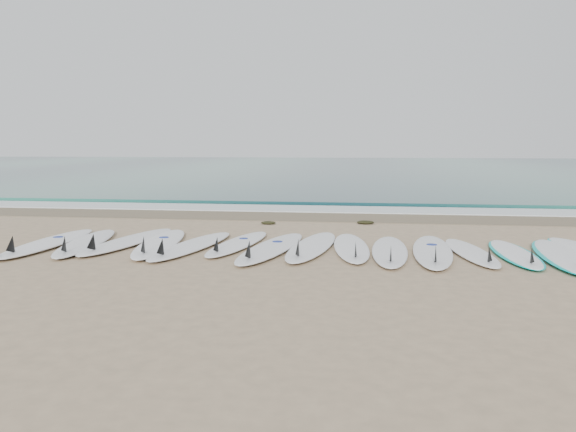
# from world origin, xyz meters

# --- Properties ---
(ground) EXTENTS (120.00, 120.00, 0.00)m
(ground) POSITION_xyz_m (0.00, 0.00, 0.00)
(ground) COLOR tan
(ocean) EXTENTS (120.00, 55.00, 0.03)m
(ocean) POSITION_xyz_m (0.00, 32.50, 0.01)
(ocean) COLOR #205A55
(ocean) RESTS_ON ground
(wet_sand_band) EXTENTS (120.00, 1.80, 0.01)m
(wet_sand_band) POSITION_xyz_m (0.00, 4.10, 0.01)
(wet_sand_band) COLOR #6F6049
(wet_sand_band) RESTS_ON ground
(foam_band) EXTENTS (120.00, 1.40, 0.04)m
(foam_band) POSITION_xyz_m (0.00, 5.50, 0.02)
(foam_band) COLOR silver
(foam_band) RESTS_ON ground
(wave_crest) EXTENTS (120.00, 1.00, 0.10)m
(wave_crest) POSITION_xyz_m (0.00, 7.00, 0.05)
(wave_crest) COLOR #205A55
(wave_crest) RESTS_ON ground
(surfboard_0) EXTENTS (0.68, 2.90, 0.37)m
(surfboard_0) POSITION_xyz_m (-4.36, -0.28, 0.06)
(surfboard_0) COLOR white
(surfboard_0) RESTS_ON ground
(surfboard_1) EXTENTS (1.05, 2.83, 0.35)m
(surfboard_1) POSITION_xyz_m (-3.74, -0.17, 0.06)
(surfboard_1) COLOR white
(surfboard_1) RESTS_ON ground
(surfboard_2) EXTENTS (0.96, 2.90, 0.36)m
(surfboard_2) POSITION_xyz_m (-3.11, 0.06, 0.06)
(surfboard_2) COLOR white
(surfboard_2) RESTS_ON ground
(surfboard_3) EXTENTS (0.96, 2.92, 0.37)m
(surfboard_3) POSITION_xyz_m (-2.50, -0.06, 0.06)
(surfboard_3) COLOR white
(surfboard_3) RESTS_ON ground
(surfboard_4) EXTENTS (0.99, 2.83, 0.35)m
(surfboard_4) POSITION_xyz_m (-1.92, -0.19, 0.06)
(surfboard_4) COLOR white
(surfboard_4) RESTS_ON ground
(surfboard_5) EXTENTS (0.87, 2.60, 0.33)m
(surfboard_5) POSITION_xyz_m (-1.22, 0.12, 0.06)
(surfboard_5) COLOR white
(surfboard_5) RESTS_ON ground
(surfboard_6) EXTENTS (1.04, 2.96, 0.37)m
(surfboard_6) POSITION_xyz_m (-0.60, -0.22, 0.06)
(surfboard_6) COLOR white
(surfboard_6) RESTS_ON ground
(surfboard_7) EXTENTS (0.89, 2.89, 0.36)m
(surfboard_7) POSITION_xyz_m (0.02, 0.02, 0.06)
(surfboard_7) COLOR white
(surfboard_7) RESTS_ON ground
(surfboard_8) EXTENTS (0.78, 2.66, 0.34)m
(surfboard_8) POSITION_xyz_m (0.67, 0.03, 0.06)
(surfboard_8) COLOR white
(surfboard_8) RESTS_ON ground
(surfboard_9) EXTENTS (0.62, 2.65, 0.34)m
(surfboard_9) POSITION_xyz_m (1.26, -0.20, 0.06)
(surfboard_9) COLOR white
(surfboard_9) RESTS_ON ground
(surfboard_10) EXTENTS (0.80, 2.89, 0.36)m
(surfboard_10) POSITION_xyz_m (1.91, -0.14, 0.06)
(surfboard_10) COLOR white
(surfboard_10) RESTS_ON ground
(surfboard_11) EXTENTS (0.74, 2.41, 0.30)m
(surfboard_11) POSITION_xyz_m (2.50, -0.11, 0.05)
(surfboard_11) COLOR white
(surfboard_11) RESTS_ON ground
(surfboard_12) EXTENTS (0.58, 2.37, 0.30)m
(surfboard_12) POSITION_xyz_m (3.13, -0.09, 0.04)
(surfboard_12) COLOR white
(surfboard_12) RESTS_ON ground
(surfboard_13) EXTENTS (0.94, 2.86, 0.36)m
(surfboard_13) POSITION_xyz_m (3.78, -0.21, 0.05)
(surfboard_13) COLOR white
(surfboard_13) RESTS_ON ground
(seaweed_near) EXTENTS (0.32, 0.25, 0.06)m
(seaweed_near) POSITION_xyz_m (-1.16, 2.78, 0.03)
(seaweed_near) COLOR black
(seaweed_near) RESTS_ON ground
(seaweed_far) EXTENTS (0.36, 0.28, 0.07)m
(seaweed_far) POSITION_xyz_m (0.89, 3.11, 0.03)
(seaweed_far) COLOR black
(seaweed_far) RESTS_ON ground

